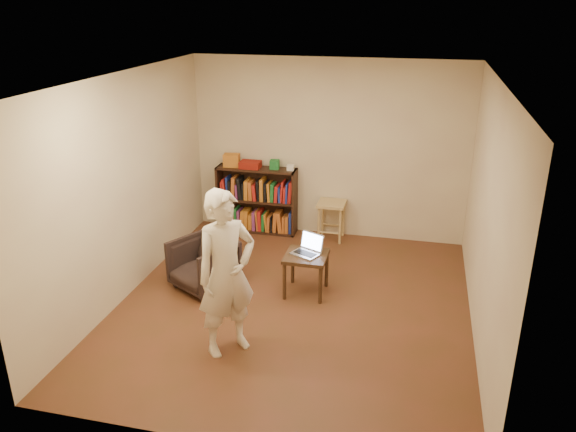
% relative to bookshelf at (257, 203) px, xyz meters
% --- Properties ---
extents(floor, '(4.50, 4.50, 0.00)m').
position_rel_bookshelf_xyz_m(floor, '(1.04, -2.09, -0.44)').
color(floor, '#4E3119').
rests_on(floor, ground).
extents(ceiling, '(4.50, 4.50, 0.00)m').
position_rel_bookshelf_xyz_m(ceiling, '(1.04, -2.09, 2.16)').
color(ceiling, white).
rests_on(ceiling, wall_back).
extents(wall_back, '(4.00, 0.00, 4.00)m').
position_rel_bookshelf_xyz_m(wall_back, '(1.04, 0.16, 0.86)').
color(wall_back, beige).
rests_on(wall_back, floor).
extents(wall_left, '(0.00, 4.50, 4.50)m').
position_rel_bookshelf_xyz_m(wall_left, '(-0.96, -2.09, 0.86)').
color(wall_left, beige).
rests_on(wall_left, floor).
extents(wall_right, '(0.00, 4.50, 4.50)m').
position_rel_bookshelf_xyz_m(wall_right, '(3.04, -2.09, 0.86)').
color(wall_right, beige).
rests_on(wall_right, floor).
extents(bookshelf, '(1.20, 0.30, 1.00)m').
position_rel_bookshelf_xyz_m(bookshelf, '(0.00, 0.00, 0.00)').
color(bookshelf, black).
rests_on(bookshelf, floor).
extents(box_yellow, '(0.25, 0.20, 0.19)m').
position_rel_bookshelf_xyz_m(box_yellow, '(-0.38, -0.01, 0.65)').
color(box_yellow, '#C37022').
rests_on(box_yellow, bookshelf).
extents(red_cloth, '(0.30, 0.22, 0.10)m').
position_rel_bookshelf_xyz_m(red_cloth, '(-0.09, -0.02, 0.61)').
color(red_cloth, maroon).
rests_on(red_cloth, bookshelf).
extents(box_green, '(0.15, 0.15, 0.13)m').
position_rel_bookshelf_xyz_m(box_green, '(0.28, 0.01, 0.63)').
color(box_green, '#1C6A2C').
rests_on(box_green, bookshelf).
extents(box_white, '(0.11, 0.11, 0.08)m').
position_rel_bookshelf_xyz_m(box_white, '(0.52, -0.01, 0.60)').
color(box_white, silver).
rests_on(box_white, bookshelf).
extents(stool, '(0.40, 0.40, 0.57)m').
position_rel_bookshelf_xyz_m(stool, '(1.15, -0.06, 0.02)').
color(stool, tan).
rests_on(stool, floor).
extents(armchair, '(0.92, 0.92, 0.62)m').
position_rel_bookshelf_xyz_m(armchair, '(-0.13, -1.90, -0.13)').
color(armchair, black).
rests_on(armchair, floor).
extents(side_table, '(0.50, 0.50, 0.51)m').
position_rel_bookshelf_xyz_m(side_table, '(1.12, -1.75, -0.02)').
color(side_table, black).
rests_on(side_table, floor).
extents(laptop, '(0.40, 0.39, 0.24)m').
position_rel_bookshelf_xyz_m(laptop, '(1.13, -1.70, 0.12)').
color(laptop, '#B9B9BE').
rests_on(laptop, side_table).
extents(person, '(0.72, 0.74, 1.71)m').
position_rel_bookshelf_xyz_m(person, '(0.60, -3.07, 0.42)').
color(person, beige).
rests_on(person, floor).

